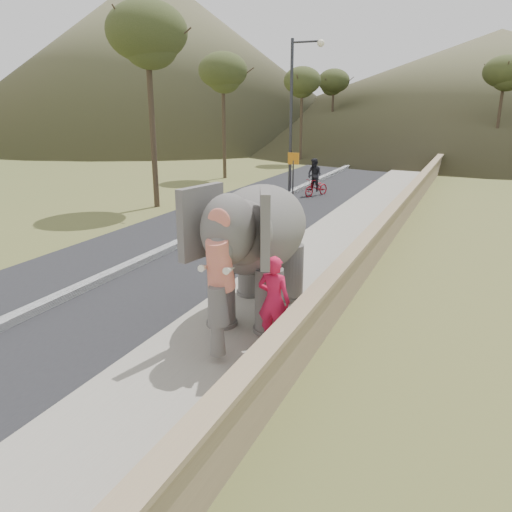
# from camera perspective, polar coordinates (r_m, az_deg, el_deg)

# --- Properties ---
(ground) EXTENTS (160.00, 160.00, 0.00)m
(ground) POSITION_cam_1_polar(r_m,az_deg,el_deg) (9.38, -8.18, -14.42)
(ground) COLOR olive
(ground) RESTS_ON ground
(road) EXTENTS (7.00, 120.00, 0.03)m
(road) POSITION_cam_1_polar(r_m,az_deg,el_deg) (19.77, -5.23, 2.80)
(road) COLOR black
(road) RESTS_ON ground
(median) EXTENTS (0.35, 120.00, 0.22)m
(median) POSITION_cam_1_polar(r_m,az_deg,el_deg) (19.75, -5.23, 3.06)
(median) COLOR black
(median) RESTS_ON ground
(walkway) EXTENTS (3.00, 120.00, 0.15)m
(walkway) POSITION_cam_1_polar(r_m,az_deg,el_deg) (17.92, 8.89, 1.36)
(walkway) COLOR #9E9687
(walkway) RESTS_ON ground
(parapet) EXTENTS (0.30, 120.00, 1.10)m
(parapet) POSITION_cam_1_polar(r_m,az_deg,el_deg) (17.47, 14.19, 2.23)
(parapet) COLOR tan
(parapet) RESTS_ON ground
(lamppost) EXTENTS (1.76, 0.36, 8.00)m
(lamppost) POSITION_cam_1_polar(r_m,az_deg,el_deg) (27.22, 4.68, 17.04)
(lamppost) COLOR #2F2E33
(lamppost) RESTS_ON ground
(signboard) EXTENTS (0.60, 0.08, 2.40)m
(signboard) POSITION_cam_1_polar(r_m,az_deg,el_deg) (26.54, 4.28, 10.06)
(signboard) COLOR #2D2D33
(signboard) RESTS_ON ground
(hill_left) EXTENTS (60.00, 60.00, 22.00)m
(hill_left) POSITION_cam_1_polar(r_m,az_deg,el_deg) (75.11, -11.28, 21.48)
(hill_left) COLOR brown
(hill_left) RESTS_ON ground
(hill_far) EXTENTS (80.00, 80.00, 14.00)m
(hill_far) POSITION_cam_1_polar(r_m,az_deg,el_deg) (76.73, 25.63, 17.11)
(hill_far) COLOR brown
(hill_far) RESTS_ON ground
(elephant_and_man) EXTENTS (2.63, 4.55, 3.15)m
(elephant_and_man) POSITION_cam_1_polar(r_m,az_deg,el_deg) (11.36, 0.32, 0.93)
(elephant_and_man) COLOR slate
(elephant_and_man) RESTS_ON ground
(motorcyclist) EXTENTS (1.29, 1.91, 2.03)m
(motorcyclist) POSITION_cam_1_polar(r_m,az_deg,el_deg) (27.51, 6.82, 8.46)
(motorcyclist) COLOR maroon
(motorcyclist) RESTS_ON ground
(trees) EXTENTS (48.04, 36.02, 9.50)m
(trees) POSITION_cam_1_polar(r_m,az_deg,el_deg) (37.14, 19.16, 15.04)
(trees) COLOR #473828
(trees) RESTS_ON ground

